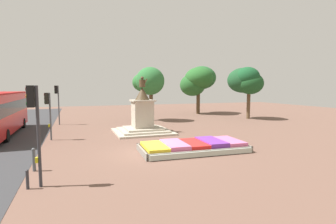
% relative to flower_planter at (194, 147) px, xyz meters
% --- Properties ---
extents(ground_plane, '(80.65, 80.65, 0.00)m').
position_rel_flower_planter_xyz_m(ground_plane, '(-2.35, 0.51, -0.26)').
color(ground_plane, brown).
extents(flower_planter, '(6.41, 3.20, 0.60)m').
position_rel_flower_planter_xyz_m(flower_planter, '(0.00, 0.00, 0.00)').
color(flower_planter, '#38281C').
rests_on(flower_planter, ground_plane).
extents(statue_monument, '(4.60, 4.60, 4.65)m').
position_rel_flower_planter_xyz_m(statue_monument, '(-1.28, 7.26, 0.89)').
color(statue_monument, '#B1A692').
rests_on(statue_monument, ground_plane).
extents(traffic_light_near_crossing, '(0.41, 0.28, 3.83)m').
position_rel_flower_planter_xyz_m(traffic_light_near_crossing, '(-7.99, -3.09, 2.37)').
color(traffic_light_near_crossing, '#2D2D33').
rests_on(traffic_light_near_crossing, ground_plane).
extents(traffic_light_mid_block, '(0.41, 0.30, 3.38)m').
position_rel_flower_planter_xyz_m(traffic_light_mid_block, '(-8.32, 6.40, 2.08)').
color(traffic_light_mid_block, '#4C5156').
rests_on(traffic_light_mid_block, ground_plane).
extents(traffic_light_far_corner, '(0.42, 0.30, 3.93)m').
position_rel_flower_planter_xyz_m(traffic_light_far_corner, '(-8.15, 14.46, 2.48)').
color(traffic_light_far_corner, '#4C5156').
rests_on(traffic_light_far_corner, ground_plane).
extents(kerb_bollard_south, '(0.12, 0.12, 0.75)m').
position_rel_flower_planter_xyz_m(kerb_bollard_south, '(-8.31, -3.18, 0.13)').
color(kerb_bollard_south, '#2D2D33').
rests_on(kerb_bollard_south, ground_plane).
extents(kerb_bollard_mid_a, '(0.16, 0.16, 1.06)m').
position_rel_flower_planter_xyz_m(kerb_bollard_mid_a, '(-8.38, -0.93, 0.30)').
color(kerb_bollard_mid_a, '#4C5156').
rests_on(kerb_bollard_mid_a, ground_plane).
extents(park_tree_far_left, '(3.80, 4.09, 6.09)m').
position_rel_flower_planter_xyz_m(park_tree_far_left, '(12.46, 12.16, 4.27)').
color(park_tree_far_left, brown).
rests_on(park_tree_far_left, ground_plane).
extents(park_tree_behind_statue, '(3.36, 3.82, 5.98)m').
position_rel_flower_planter_xyz_m(park_tree_behind_statue, '(1.25, 14.53, 4.11)').
color(park_tree_behind_statue, brown).
rests_on(park_tree_behind_statue, ground_plane).
extents(park_tree_far_right, '(5.50, 5.47, 6.77)m').
position_rel_flower_planter_xyz_m(park_tree_far_right, '(10.02, 19.75, 4.53)').
color(park_tree_far_right, '#4C3823').
rests_on(park_tree_far_right, ground_plane).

